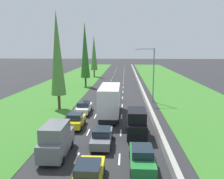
% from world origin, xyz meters
% --- Properties ---
extents(ground_plane, '(300.00, 300.00, 0.00)m').
position_xyz_m(ground_plane, '(0.00, 60.00, 0.00)').
color(ground_plane, '#28282B').
rests_on(ground_plane, ground).
extents(grass_verge_left, '(14.00, 140.00, 0.04)m').
position_xyz_m(grass_verge_left, '(-12.65, 60.00, 0.02)').
color(grass_verge_left, '#387528').
rests_on(grass_verge_left, ground).
extents(grass_verge_right, '(14.00, 140.00, 0.04)m').
position_xyz_m(grass_verge_right, '(14.35, 60.00, 0.02)').
color(grass_verge_right, '#387528').
rests_on(grass_verge_right, ground).
extents(median_barrier, '(0.44, 120.00, 0.85)m').
position_xyz_m(median_barrier, '(5.70, 60.00, 0.42)').
color(median_barrier, '#9E9B93').
rests_on(median_barrier, ground).
extents(lane_markings, '(3.64, 116.00, 0.01)m').
position_xyz_m(lane_markings, '(0.00, 60.00, 0.01)').
color(lane_markings, white).
rests_on(lane_markings, ground).
extents(yellow_sedan_centre_lane, '(1.82, 4.50, 1.64)m').
position_xyz_m(yellow_sedan_centre_lane, '(-0.16, 11.13, 0.81)').
color(yellow_sedan_centre_lane, yellow).
rests_on(yellow_sedan_centre_lane, ground).
extents(grey_sedan_centre_lane, '(1.82, 4.50, 1.64)m').
position_xyz_m(grey_sedan_centre_lane, '(0.05, 17.77, 0.81)').
color(grey_sedan_centre_lane, slate).
rests_on(grey_sedan_centre_lane, ground).
extents(grey_van_left_lane, '(1.96, 4.90, 2.82)m').
position_xyz_m(grey_van_left_lane, '(-3.51, 15.38, 1.40)').
color(grey_van_left_lane, slate).
rests_on(grey_van_left_lane, ground).
extents(white_box_truck_centre_lane, '(2.46, 9.40, 4.18)m').
position_xyz_m(white_box_truck_centre_lane, '(0.23, 27.15, 2.18)').
color(white_box_truck_centre_lane, black).
rests_on(white_box_truck_centre_lane, ground).
extents(yellow_hatchback_left_lane, '(1.74, 3.90, 1.72)m').
position_xyz_m(yellow_hatchback_left_lane, '(-3.41, 22.42, 0.84)').
color(yellow_hatchback_left_lane, yellow).
rests_on(yellow_hatchback_left_lane, ground).
extents(green_sedan_right_lane, '(1.82, 4.50, 1.64)m').
position_xyz_m(green_sedan_right_lane, '(3.47, 13.84, 0.81)').
color(green_sedan_right_lane, '#237A33').
rests_on(green_sedan_right_lane, ground).
extents(black_van_right_lane, '(1.96, 4.90, 2.82)m').
position_xyz_m(black_van_right_lane, '(3.35, 20.25, 1.40)').
color(black_van_right_lane, black).
rests_on(black_van_right_lane, ground).
extents(red_hatchback_centre_lane, '(1.74, 3.90, 1.72)m').
position_xyz_m(red_hatchback_centre_lane, '(0.06, 36.19, 0.84)').
color(red_hatchback_centre_lane, red).
rests_on(red_hatchback_centre_lane, ground).
extents(white_sedan_left_lane, '(1.82, 4.50, 1.64)m').
position_xyz_m(white_sedan_left_lane, '(-3.54, 28.45, 0.81)').
color(white_sedan_left_lane, white).
rests_on(white_sedan_left_lane, ground).
extents(poplar_tree_second, '(2.16, 2.16, 14.24)m').
position_xyz_m(poplar_tree_second, '(-7.58, 30.43, 8.18)').
color(poplar_tree_second, '#4C3823').
rests_on(poplar_tree_second, ground).
extents(poplar_tree_third, '(2.17, 2.17, 14.96)m').
position_xyz_m(poplar_tree_third, '(-7.14, 51.16, 8.53)').
color(poplar_tree_third, '#4C3823').
rests_on(poplar_tree_third, ground).
extents(poplar_tree_fourth, '(2.13, 2.13, 13.06)m').
position_xyz_m(poplar_tree_fourth, '(-7.72, 71.09, 7.58)').
color(poplar_tree_fourth, '#4C3823').
rests_on(poplar_tree_fourth, ground).
extents(street_light_mast, '(3.20, 0.28, 9.00)m').
position_xyz_m(street_light_mast, '(6.50, 35.64, 5.23)').
color(street_light_mast, gray).
rests_on(street_light_mast, ground).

